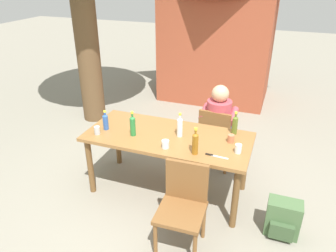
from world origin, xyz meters
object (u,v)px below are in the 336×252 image
Objects in this scene: person_in_white_shirt at (219,121)px; bottle_green at (133,125)px; chair_near_right at (183,202)px; bottle_olive at (235,124)px; table_knife at (215,156)px; bottle_amber at (195,143)px; cup_glass at (165,144)px; backpack_by_near_side at (283,219)px; cup_steel at (97,130)px; brick_kiosk at (218,31)px; cup_white at (238,149)px; bottle_blue at (106,121)px; cup_terracotta at (231,138)px; chair_far_right at (216,135)px; bottle_clear at (180,126)px; dining_table at (168,142)px.

person_in_white_shirt reaches higher than bottle_green.
bottle_olive is (0.28, 1.03, 0.40)m from chair_near_right.
table_knife is (0.98, -0.12, -0.12)m from bottle_green.
bottle_amber reaches higher than bottle_olive.
chair_near_right is 1.08m from bottle_green.
backpack_by_near_side is at bearing -0.33° from cup_glass.
brick_kiosk reaches higher than cup_steel.
cup_steel is at bearing -174.73° from cup_white.
bottle_blue is 2.50× the size of cup_steel.
cup_terracotta is 0.03× the size of brick_kiosk.
cup_steel is (-1.19, -0.98, 0.33)m from chair_far_right.
chair_near_right is 10.10× the size of cup_glass.
cup_steel is 1.08× the size of cup_terracotta.
cup_white reaches higher than backpack_by_near_side.
bottle_olive is 0.86m from cup_glass.
backpack_by_near_side is (0.93, 0.45, -0.29)m from chair_near_right.
person_in_white_shirt is at bearing 89.88° from chair_near_right.
bottle_amber reaches higher than backpack_by_near_side.
person_in_white_shirt is at bearing 117.70° from bottle_olive.
person_in_white_shirt reaches higher than cup_glass.
brick_kiosk is at bearing 112.86° from backpack_by_near_side.
bottle_clear reaches higher than cup_steel.
bottle_amber is at bearing -174.43° from table_knife.
cup_steel is at bearing -140.75° from chair_far_right.
bottle_green is at bearing 143.48° from chair_near_right.
backpack_by_near_side is (0.66, -0.59, -0.70)m from bottle_olive.
bottle_amber reaches higher than bottle_green.
bottle_green is 1.16m from bottle_olive.
bottle_green reaches higher than table_knife.
backpack_by_near_side is (0.65, -0.37, -0.62)m from cup_terracotta.
chair_near_right reaches higher than cup_terracotta.
cup_white is at bearing 1.34° from bottle_green.
bottle_clear is at bearing 78.74° from cup_glass.
person_in_white_shirt is 1.63m from cup_steel.
cup_glass reaches higher than dining_table.
cup_terracotta reaches higher than cup_glass.
cup_glass is at bearing 179.67° from backpack_by_near_side.
bottle_blue is at bearing -144.43° from chair_far_right.
dining_table is at bearing -117.05° from person_in_white_shirt.
bottle_green is at bearing -132.82° from chair_far_right.
bottle_olive reaches higher than chair_near_right.
bottle_amber reaches higher than bottle_blue.
backpack_by_near_side is at bearing -4.78° from bottle_green.
bottle_amber is at bearing -91.43° from person_in_white_shirt.
bottle_clear is at bearing 13.15° from dining_table.
person_in_white_shirt is 1.11m from table_knife.
bottle_blue is at bearing 175.35° from backpack_by_near_side.
chair_far_right is 0.74× the size of person_in_white_shirt.
chair_far_right is 1.08m from bottle_amber.
bottle_olive reaches higher than backpack_by_near_side.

